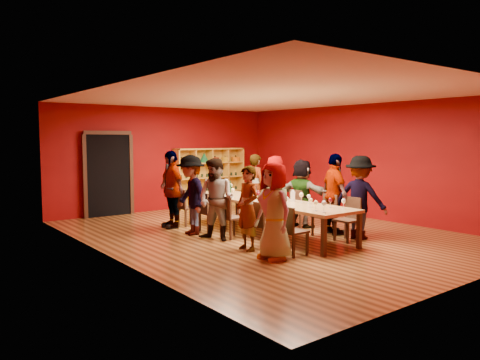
% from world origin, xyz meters
% --- Properties ---
extents(room_shell, '(7.10, 9.10, 3.04)m').
position_xyz_m(room_shell, '(0.00, 0.00, 1.50)').
color(room_shell, '#5A3317').
rests_on(room_shell, ground).
extents(tasting_table, '(1.10, 4.50, 0.75)m').
position_xyz_m(tasting_table, '(0.00, 0.00, 0.70)').
color(tasting_table, '#B07F49').
rests_on(tasting_table, ground).
extents(doorway, '(1.40, 0.17, 2.30)m').
position_xyz_m(doorway, '(-1.80, 4.43, 1.12)').
color(doorway, black).
rests_on(doorway, ground).
extents(shelving_unit, '(2.40, 0.40, 1.80)m').
position_xyz_m(shelving_unit, '(1.40, 4.32, 0.98)').
color(shelving_unit, gold).
rests_on(shelving_unit, ground).
extents(chair_person_left_0, '(0.42, 0.42, 0.89)m').
position_xyz_m(chair_person_left_0, '(-0.91, -1.76, 0.50)').
color(chair_person_left_0, black).
rests_on(chair_person_left_0, ground).
extents(person_left_0, '(0.49, 0.84, 1.68)m').
position_xyz_m(person_left_0, '(-1.31, -1.76, 0.84)').
color(person_left_0, '#526FA8').
rests_on(person_left_0, ground).
extents(chair_person_left_1, '(0.42, 0.42, 0.89)m').
position_xyz_m(chair_person_left_1, '(-0.91, -0.97, 0.50)').
color(chair_person_left_1, black).
rests_on(chair_person_left_1, ground).
extents(person_left_1, '(0.46, 0.60, 1.59)m').
position_xyz_m(person_left_1, '(-1.26, -0.97, 0.79)').
color(person_left_1, '#C9878D').
rests_on(person_left_1, ground).
extents(chair_person_left_2, '(0.42, 0.42, 0.89)m').
position_xyz_m(chair_person_left_2, '(-0.91, 0.09, 0.50)').
color(chair_person_left_2, black).
rests_on(chair_person_left_2, ground).
extents(person_left_2, '(0.72, 0.93, 1.69)m').
position_xyz_m(person_left_2, '(-1.24, 0.09, 0.85)').
color(person_left_2, '#151D3A').
rests_on(person_left_2, ground).
extents(chair_person_left_3, '(0.42, 0.42, 0.89)m').
position_xyz_m(chair_person_left_3, '(-0.91, 0.92, 0.50)').
color(chair_person_left_3, black).
rests_on(chair_person_left_3, ground).
extents(person_left_3, '(0.67, 1.19, 1.74)m').
position_xyz_m(person_left_3, '(-1.33, 0.92, 0.87)').
color(person_left_3, pink).
rests_on(person_left_3, ground).
extents(chair_person_left_4, '(0.42, 0.42, 0.89)m').
position_xyz_m(chair_person_left_4, '(-0.91, 1.89, 0.50)').
color(chair_person_left_4, black).
rests_on(chair_person_left_4, ground).
extents(person_left_4, '(0.56, 1.09, 1.81)m').
position_xyz_m(person_left_4, '(-1.28, 1.89, 0.91)').
color(person_left_4, '#15173B').
rests_on(person_left_4, ground).
extents(chair_person_right_0, '(0.42, 0.42, 0.89)m').
position_xyz_m(chair_person_right_0, '(0.91, -1.59, 0.50)').
color(chair_person_right_0, black).
rests_on(chair_person_right_0, ground).
extents(person_right_0, '(0.80, 1.21, 1.74)m').
position_xyz_m(person_right_0, '(1.23, -1.59, 0.87)').
color(person_right_0, '#5272A9').
rests_on(person_right_0, ground).
extents(chair_person_right_1, '(0.42, 0.42, 0.89)m').
position_xyz_m(chair_person_right_1, '(0.91, -0.97, 0.50)').
color(chair_person_right_1, black).
rests_on(chair_person_right_1, ground).
extents(person_right_1, '(0.84, 1.14, 1.77)m').
position_xyz_m(person_right_1, '(1.16, -0.97, 0.88)').
color(person_right_1, '#4E4E53').
rests_on(person_right_1, ground).
extents(chair_person_right_2, '(0.42, 0.42, 0.89)m').
position_xyz_m(chair_person_right_2, '(0.91, 0.09, 0.50)').
color(chair_person_right_2, black).
rests_on(chair_person_right_2, ground).
extents(person_right_2, '(0.55, 1.52, 1.61)m').
position_xyz_m(person_right_2, '(1.22, 0.09, 0.81)').
color(person_right_2, '#45454A').
rests_on(person_right_2, ground).
extents(chair_person_right_3, '(0.42, 0.42, 0.89)m').
position_xyz_m(chair_person_right_3, '(0.91, 1.13, 0.50)').
color(chair_person_right_3, black).
rests_on(chair_person_right_3, ground).
extents(person_right_3, '(0.69, 0.91, 1.66)m').
position_xyz_m(person_right_3, '(1.30, 1.13, 0.83)').
color(person_right_3, '#5A85BA').
rests_on(person_right_3, ground).
extents(chair_person_right_4, '(0.42, 0.42, 0.89)m').
position_xyz_m(chair_person_right_4, '(0.91, 1.75, 0.50)').
color(chair_person_right_4, black).
rests_on(chair_person_right_4, ground).
extents(person_right_4, '(0.48, 0.64, 1.68)m').
position_xyz_m(person_right_4, '(1.17, 1.75, 0.84)').
color(person_right_4, '#5680B0').
rests_on(person_right_4, ground).
extents(wine_glass_0, '(0.07, 0.07, 0.18)m').
position_xyz_m(wine_glass_0, '(0.29, 0.73, 0.88)').
color(wine_glass_0, silver).
rests_on(wine_glass_0, tasting_table).
extents(wine_glass_1, '(0.07, 0.07, 0.19)m').
position_xyz_m(wine_glass_1, '(-0.37, 1.01, 0.88)').
color(wine_glass_1, silver).
rests_on(wine_glass_1, tasting_table).
extents(wine_glass_2, '(0.09, 0.09, 0.21)m').
position_xyz_m(wine_glass_2, '(0.35, 1.82, 0.90)').
color(wine_glass_2, silver).
rests_on(wine_glass_2, tasting_table).
extents(wine_glass_3, '(0.08, 0.08, 0.21)m').
position_xyz_m(wine_glass_3, '(-0.26, 0.16, 0.90)').
color(wine_glass_3, silver).
rests_on(wine_glass_3, tasting_table).
extents(wine_glass_4, '(0.08, 0.08, 0.21)m').
position_xyz_m(wine_glass_4, '(-0.30, -0.12, 0.90)').
color(wine_glass_4, silver).
rests_on(wine_glass_4, tasting_table).
extents(wine_glass_5, '(0.08, 0.08, 0.20)m').
position_xyz_m(wine_glass_5, '(0.26, -0.06, 0.89)').
color(wine_glass_5, silver).
rests_on(wine_glass_5, tasting_table).
extents(wine_glass_6, '(0.07, 0.07, 0.18)m').
position_xyz_m(wine_glass_6, '(0.07, 0.32, 0.88)').
color(wine_glass_6, silver).
rests_on(wine_glass_6, tasting_table).
extents(wine_glass_7, '(0.09, 0.09, 0.21)m').
position_xyz_m(wine_glass_7, '(0.31, 1.70, 0.91)').
color(wine_glass_7, silver).
rests_on(wine_glass_7, tasting_table).
extents(wine_glass_8, '(0.07, 0.07, 0.18)m').
position_xyz_m(wine_glass_8, '(-0.02, -1.39, 0.88)').
color(wine_glass_8, silver).
rests_on(wine_glass_8, tasting_table).
extents(wine_glass_9, '(0.08, 0.08, 0.21)m').
position_xyz_m(wine_glass_9, '(-0.20, 1.22, 0.90)').
color(wine_glass_9, silver).
rests_on(wine_glass_9, tasting_table).
extents(wine_glass_10, '(0.09, 0.09, 0.21)m').
position_xyz_m(wine_glass_10, '(-0.29, 0.80, 0.90)').
color(wine_glass_10, silver).
rests_on(wine_glass_10, tasting_table).
extents(wine_glass_11, '(0.08, 0.08, 0.20)m').
position_xyz_m(wine_glass_11, '(-0.38, 1.81, 0.89)').
color(wine_glass_11, silver).
rests_on(wine_glass_11, tasting_table).
extents(wine_glass_12, '(0.08, 0.08, 0.20)m').
position_xyz_m(wine_glass_12, '(-0.09, -0.46, 0.90)').
color(wine_glass_12, silver).
rests_on(wine_glass_12, tasting_table).
extents(wine_glass_13, '(0.08, 0.08, 0.20)m').
position_xyz_m(wine_glass_13, '(-0.32, -1.03, 0.89)').
color(wine_glass_13, silver).
rests_on(wine_glass_13, tasting_table).
extents(wine_glass_14, '(0.09, 0.09, 0.22)m').
position_xyz_m(wine_glass_14, '(-0.31, -2.00, 0.91)').
color(wine_glass_14, silver).
rests_on(wine_glass_14, tasting_table).
extents(wine_glass_15, '(0.08, 0.08, 0.19)m').
position_xyz_m(wine_glass_15, '(0.26, -1.64, 0.89)').
color(wine_glass_15, silver).
rests_on(wine_glass_15, tasting_table).
extents(wine_glass_16, '(0.08, 0.08, 0.19)m').
position_xyz_m(wine_glass_16, '(0.28, -0.01, 0.89)').
color(wine_glass_16, silver).
rests_on(wine_glass_16, tasting_table).
extents(wine_glass_17, '(0.08, 0.08, 0.19)m').
position_xyz_m(wine_glass_17, '(0.33, 1.05, 0.89)').
color(wine_glass_17, silver).
rests_on(wine_glass_17, tasting_table).
extents(wine_glass_18, '(0.08, 0.08, 0.20)m').
position_xyz_m(wine_glass_18, '(-0.30, -0.76, 0.89)').
color(wine_glass_18, silver).
rests_on(wine_glass_18, tasting_table).
extents(wine_glass_19, '(0.08, 0.08, 0.20)m').
position_xyz_m(wine_glass_19, '(-0.27, -1.77, 0.89)').
color(wine_glass_19, silver).
rests_on(wine_glass_19, tasting_table).
extents(wine_glass_20, '(0.08, 0.08, 0.20)m').
position_xyz_m(wine_glass_20, '(-0.37, 1.67, 0.89)').
color(wine_glass_20, silver).
rests_on(wine_glass_20, tasting_table).
extents(wine_glass_21, '(0.08, 0.08, 0.19)m').
position_xyz_m(wine_glass_21, '(0.36, -0.97, 0.89)').
color(wine_glass_21, silver).
rests_on(wine_glass_21, tasting_table).
extents(wine_glass_22, '(0.09, 0.09, 0.22)m').
position_xyz_m(wine_glass_22, '(0.28, -0.83, 0.91)').
color(wine_glass_22, silver).
rests_on(wine_glass_22, tasting_table).
extents(wine_glass_23, '(0.08, 0.08, 0.20)m').
position_xyz_m(wine_glass_23, '(0.30, -1.94, 0.90)').
color(wine_glass_23, silver).
rests_on(wine_glass_23, tasting_table).
extents(spittoon_bowl, '(0.31, 0.31, 0.17)m').
position_xyz_m(spittoon_bowl, '(0.12, 0.06, 0.82)').
color(spittoon_bowl, '#B1B3B8').
rests_on(spittoon_bowl, tasting_table).
extents(carafe_a, '(0.11, 0.11, 0.23)m').
position_xyz_m(carafe_a, '(-0.12, 0.22, 0.85)').
color(carafe_a, silver).
rests_on(carafe_a, tasting_table).
extents(carafe_b, '(0.10, 0.10, 0.25)m').
position_xyz_m(carafe_b, '(0.29, -0.57, 0.86)').
color(carafe_b, silver).
rests_on(carafe_b, tasting_table).
extents(wine_bottle, '(0.09, 0.09, 0.29)m').
position_xyz_m(wine_bottle, '(0.24, 1.64, 0.86)').
color(wine_bottle, '#123418').
rests_on(wine_bottle, tasting_table).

